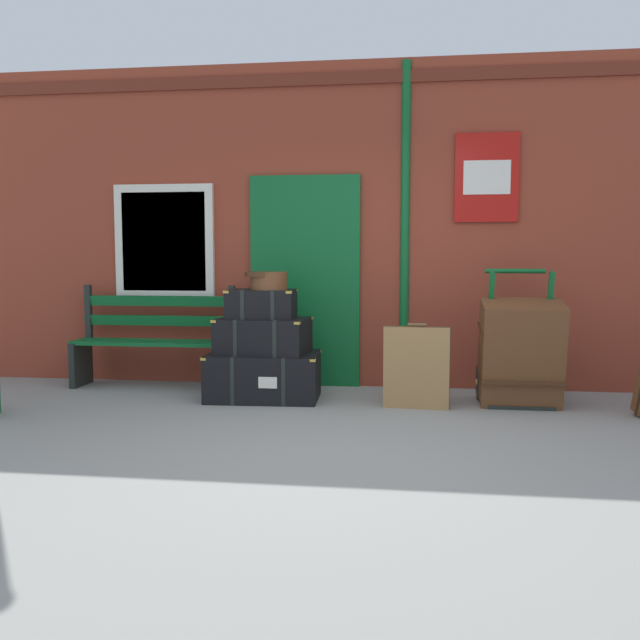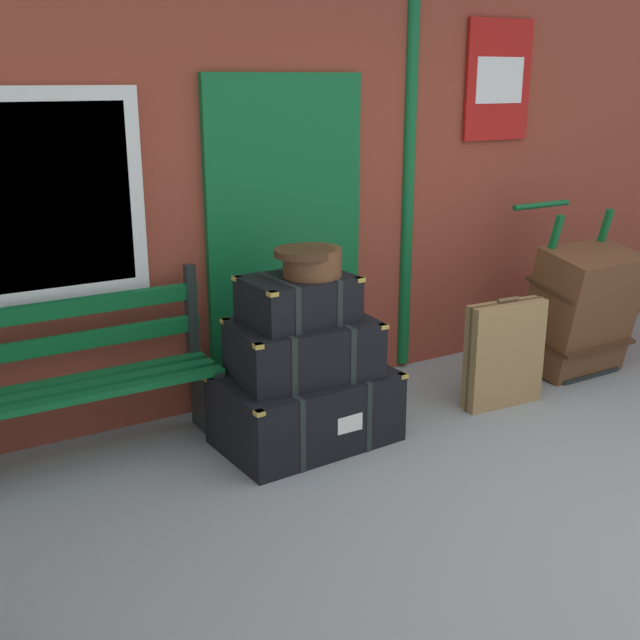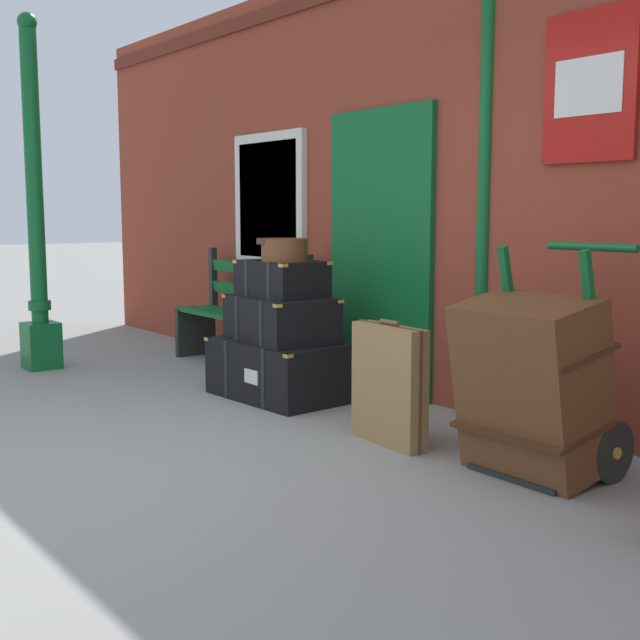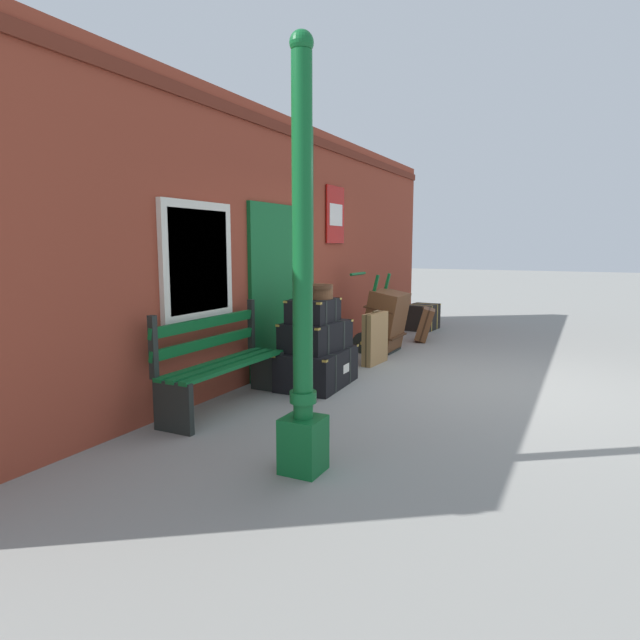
# 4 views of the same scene
# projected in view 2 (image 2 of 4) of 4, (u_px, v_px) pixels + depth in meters

# --- Properties ---
(brick_facade) EXTENTS (10.40, 0.35, 3.20)m
(brick_facade) POSITION_uv_depth(u_px,v_px,m) (345.00, 150.00, 5.36)
(brick_facade) COLOR brown
(brick_facade) RESTS_ON ground
(platform_bench) EXTENTS (1.60, 0.43, 1.01)m
(platform_bench) POSITION_uv_depth(u_px,v_px,m) (74.00, 386.00, 4.34)
(platform_bench) COLOR #0F5B28
(platform_bench) RESTS_ON ground
(steamer_trunk_base) EXTENTS (1.04, 0.70, 0.43)m
(steamer_trunk_base) POSITION_uv_depth(u_px,v_px,m) (306.00, 408.00, 4.63)
(steamer_trunk_base) COLOR black
(steamer_trunk_base) RESTS_ON ground
(steamer_trunk_middle) EXTENTS (0.85, 0.61, 0.33)m
(steamer_trunk_middle) POSITION_uv_depth(u_px,v_px,m) (303.00, 348.00, 4.53)
(steamer_trunk_middle) COLOR black
(steamer_trunk_middle) RESTS_ON steamer_trunk_base
(steamer_trunk_top) EXTENTS (0.63, 0.47, 0.27)m
(steamer_trunk_top) POSITION_uv_depth(u_px,v_px,m) (298.00, 299.00, 4.46)
(steamer_trunk_top) COLOR black
(steamer_trunk_top) RESTS_ON steamer_trunk_middle
(round_hatbox) EXTENTS (0.39, 0.35, 0.16)m
(round_hatbox) POSITION_uv_depth(u_px,v_px,m) (311.00, 260.00, 4.40)
(round_hatbox) COLOR brown
(round_hatbox) RESTS_ON steamer_trunk_top
(porters_trolley) EXTENTS (0.71, 0.64, 1.19)m
(porters_trolley) POSITION_uv_depth(u_px,v_px,m) (560.00, 330.00, 5.86)
(porters_trolley) COLOR black
(porters_trolley) RESTS_ON ground
(large_brown_trunk) EXTENTS (0.70, 0.59, 0.94)m
(large_brown_trunk) POSITION_uv_depth(u_px,v_px,m) (581.00, 310.00, 5.66)
(large_brown_trunk) COLOR brown
(large_brown_trunk) RESTS_ON ground
(suitcase_tan) EXTENTS (0.57, 0.17, 0.74)m
(suitcase_tan) POSITION_uv_depth(u_px,v_px,m) (504.00, 354.00, 5.12)
(suitcase_tan) COLOR olive
(suitcase_tan) RESTS_ON ground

